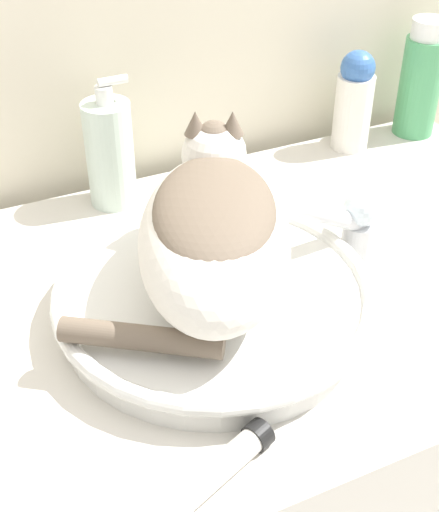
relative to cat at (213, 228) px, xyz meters
The scene contains 8 objects.
vanity_counter 0.53m from the cat, 106.89° to the left, with size 1.19×0.63×0.80m.
sink_basin 0.10m from the cat, 105.63° to the right, with size 0.39×0.39×0.05m.
cat is the anchor object (origin of this frame).
faucet 0.22m from the cat, ahead, with size 0.14×0.05×0.13m.
soap_pump_bottle 0.30m from the cat, 96.15° to the left, with size 0.07×0.07×0.20m.
lotion_bottle_white 0.49m from the cat, 37.21° to the left, with size 0.06×0.06×0.17m.
mouthwash_bottle 0.60m from the cat, 29.49° to the left, with size 0.07×0.07×0.20m.
cream_tube 0.27m from the cat, 114.24° to the right, with size 0.15×0.08×0.03m.
Camera 1 is at (-0.27, -0.33, 1.38)m, focal length 50.00 mm.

